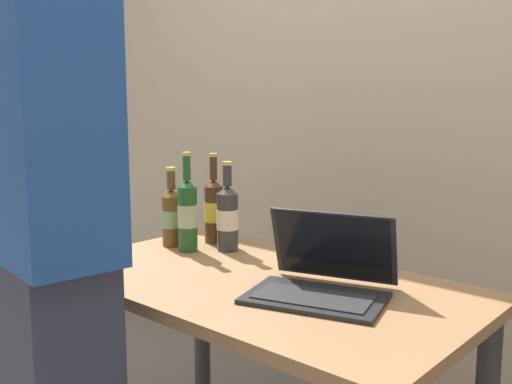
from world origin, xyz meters
name	(u,v)px	position (x,y,z in m)	size (l,w,h in m)	color
desk	(259,317)	(0.00, 0.00, 0.60)	(1.23, 0.70, 0.71)	olive
laptop	(322,277)	(0.21, 0.01, 0.76)	(0.42, 0.38, 0.21)	black
beer_bottle_green	(172,216)	(-0.49, 0.09, 0.82)	(0.07, 0.07, 0.28)	brown
beer_bottle_brown	(187,213)	(-0.39, 0.08, 0.84)	(0.07, 0.07, 0.34)	#1E5123
beer_bottle_amber	(214,209)	(-0.41, 0.22, 0.84)	(0.07, 0.07, 0.32)	#472B14
beer_bottle_dark	(228,216)	(-0.29, 0.17, 0.83)	(0.07, 0.07, 0.30)	#333333
person_figure	(44,232)	(-0.19, -0.54, 0.91)	(0.46, 0.32, 1.79)	#2D3347
back_wall	(402,79)	(0.00, 0.81, 1.30)	(6.00, 0.10, 2.60)	tan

